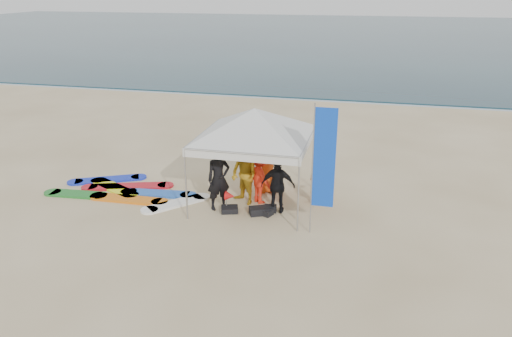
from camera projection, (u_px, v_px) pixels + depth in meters
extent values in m
plane|color=beige|center=(213.00, 242.00, 13.29)|extent=(120.00, 120.00, 0.00)
cube|color=#0C2633|center=(353.00, 34.00, 67.90)|extent=(160.00, 84.00, 0.08)
cube|color=silver|center=(309.00, 99.00, 29.86)|extent=(160.00, 1.20, 0.01)
imported|color=black|center=(219.00, 179.00, 14.95)|extent=(0.85, 0.81, 1.96)
imported|color=#C2901B|center=(244.00, 175.00, 15.35)|extent=(1.16, 1.11, 1.89)
imported|color=red|center=(260.00, 178.00, 15.43)|extent=(1.21, 1.16, 1.66)
imported|color=black|center=(278.00, 186.00, 14.74)|extent=(1.04, 0.49, 1.72)
imported|color=#DA4B13|center=(267.00, 166.00, 16.19)|extent=(1.03, 0.89, 1.78)
imported|color=orange|center=(315.00, 188.00, 15.54)|extent=(0.37, 0.94, 0.99)
cylinder|color=#A5A5A8|center=(220.00, 150.00, 17.18)|extent=(0.05, 0.05, 2.16)
cylinder|color=#A5A5A8|center=(314.00, 157.00, 16.45)|extent=(0.05, 0.05, 2.16)
cylinder|color=#A5A5A8|center=(186.00, 185.00, 14.23)|extent=(0.05, 0.05, 2.16)
cylinder|color=#A5A5A8|center=(298.00, 195.00, 13.50)|extent=(0.05, 0.05, 2.16)
cube|color=silver|center=(240.00, 157.00, 13.53)|extent=(3.34, 0.02, 0.24)
cube|color=silver|center=(266.00, 126.00, 16.48)|extent=(3.34, 0.02, 0.24)
cube|color=silver|center=(204.00, 136.00, 15.37)|extent=(0.02, 3.34, 0.24)
cube|color=silver|center=(308.00, 144.00, 14.64)|extent=(0.02, 3.34, 0.24)
pyramid|color=silver|center=(255.00, 108.00, 14.66)|extent=(4.59, 4.59, 0.87)
cylinder|color=#A5A5A8|center=(312.00, 171.00, 13.17)|extent=(0.04, 0.04, 3.65)
cube|color=blue|center=(325.00, 159.00, 12.98)|extent=(0.57, 0.03, 2.71)
cylinder|color=#A5A5A8|center=(226.00, 202.00, 15.02)|extent=(0.02, 0.02, 0.60)
cone|color=red|center=(230.00, 196.00, 14.92)|extent=(0.28, 0.28, 0.28)
cube|color=black|center=(259.00, 211.00, 14.85)|extent=(0.66, 0.57, 0.22)
cube|color=black|center=(265.00, 212.00, 14.84)|extent=(0.54, 0.46, 0.18)
cube|color=black|center=(230.00, 209.00, 15.02)|extent=(0.60, 0.54, 0.16)
cube|color=black|center=(270.00, 209.00, 15.03)|extent=(0.40, 0.32, 0.20)
cube|color=blue|center=(158.00, 194.00, 16.26)|extent=(2.06, 0.74, 0.07)
cube|color=white|center=(176.00, 203.00, 15.54)|extent=(1.59, 1.69, 0.07)
cube|color=red|center=(128.00, 186.00, 16.84)|extent=(2.58, 1.30, 0.07)
cube|color=#172DC6|center=(107.00, 180.00, 17.42)|extent=(2.16, 1.44, 0.07)
cube|color=#F5FF1A|center=(114.00, 188.00, 16.72)|extent=(1.92, 1.37, 0.07)
cube|color=orange|center=(129.00, 199.00, 15.83)|extent=(2.11, 0.60, 0.07)
cube|color=#207828|center=(76.00, 194.00, 16.22)|extent=(1.66, 0.66, 0.07)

